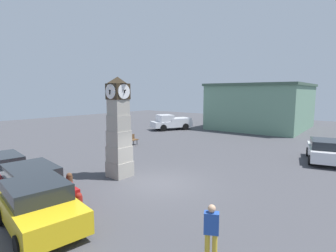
{
  "coord_description": "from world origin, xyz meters",
  "views": [
    {
      "loc": [
        8.48,
        -9.56,
        4.57
      ],
      "look_at": [
        -0.98,
        1.76,
        2.66
      ],
      "focal_mm": 28.0,
      "sensor_mm": 36.0,
      "label": 1
    }
  ],
  "objects_px": {
    "bollard_far_row": "(70,183)",
    "car_silver_hatch": "(326,151)",
    "car_navy_sedan": "(4,169)",
    "clock_tower": "(119,131)",
    "car_near_tower": "(33,183)",
    "pedestrian_near_bench": "(211,229)",
    "pickup_truck": "(171,122)",
    "bollard_near_tower": "(79,205)",
    "bollard_end_row": "(57,175)",
    "bollard_mid_row": "(71,193)",
    "car_by_building": "(39,205)",
    "bench": "(130,140)"
  },
  "relations": [
    {
      "from": "bollard_far_row",
      "to": "car_silver_hatch",
      "type": "distance_m",
      "value": 15.75
    },
    {
      "from": "bollard_far_row",
      "to": "car_navy_sedan",
      "type": "xyz_separation_m",
      "value": [
        -3.74,
        -1.43,
        0.25
      ]
    },
    {
      "from": "clock_tower",
      "to": "car_silver_hatch",
      "type": "relative_size",
      "value": 1.2
    },
    {
      "from": "car_near_tower",
      "to": "pedestrian_near_bench",
      "type": "relative_size",
      "value": 2.93
    },
    {
      "from": "car_silver_hatch",
      "to": "pickup_truck",
      "type": "xyz_separation_m",
      "value": [
        -17.36,
        5.24,
        0.15
      ]
    },
    {
      "from": "bollard_near_tower",
      "to": "car_navy_sedan",
      "type": "distance_m",
      "value": 6.2
    },
    {
      "from": "bollard_far_row",
      "to": "bollard_end_row",
      "type": "relative_size",
      "value": 0.88
    },
    {
      "from": "bollard_mid_row",
      "to": "pedestrian_near_bench",
      "type": "bearing_deg",
      "value": 4.61
    },
    {
      "from": "bollard_end_row",
      "to": "car_silver_hatch",
      "type": "distance_m",
      "value": 16.38
    },
    {
      "from": "bollard_far_row",
      "to": "car_by_building",
      "type": "distance_m",
      "value": 3.17
    },
    {
      "from": "bollard_far_row",
      "to": "car_by_building",
      "type": "relative_size",
      "value": 0.23
    },
    {
      "from": "car_by_building",
      "to": "car_near_tower",
      "type": "bearing_deg",
      "value": 160.9
    },
    {
      "from": "clock_tower",
      "to": "pedestrian_near_bench",
      "type": "xyz_separation_m",
      "value": [
        7.58,
        -3.13,
        -1.61
      ]
    },
    {
      "from": "bollard_mid_row",
      "to": "car_by_building",
      "type": "bearing_deg",
      "value": -60.79
    },
    {
      "from": "bollard_far_row",
      "to": "car_silver_hatch",
      "type": "bearing_deg",
      "value": 59.5
    },
    {
      "from": "pickup_truck",
      "to": "pedestrian_near_bench",
      "type": "distance_m",
      "value": 25.34
    },
    {
      "from": "car_near_tower",
      "to": "bench",
      "type": "relative_size",
      "value": 2.85
    },
    {
      "from": "bollard_far_row",
      "to": "car_silver_hatch",
      "type": "height_order",
      "value": "car_silver_hatch"
    },
    {
      "from": "car_navy_sedan",
      "to": "car_near_tower",
      "type": "relative_size",
      "value": 0.96
    },
    {
      "from": "car_near_tower",
      "to": "car_silver_hatch",
      "type": "distance_m",
      "value": 17.18
    },
    {
      "from": "car_by_building",
      "to": "bollard_mid_row",
      "type": "bearing_deg",
      "value": 119.21
    },
    {
      "from": "car_by_building",
      "to": "pickup_truck",
      "type": "xyz_separation_m",
      "value": [
        -11.51,
        21.12,
        0.13
      ]
    },
    {
      "from": "clock_tower",
      "to": "bollard_end_row",
      "type": "height_order",
      "value": "clock_tower"
    },
    {
      "from": "bollard_end_row",
      "to": "pickup_truck",
      "type": "distance_m",
      "value": 20.4
    },
    {
      "from": "clock_tower",
      "to": "pedestrian_near_bench",
      "type": "relative_size",
      "value": 3.36
    },
    {
      "from": "bollard_end_row",
      "to": "car_near_tower",
      "type": "bearing_deg",
      "value": -58.82
    },
    {
      "from": "car_silver_hatch",
      "to": "bollard_end_row",
      "type": "bearing_deg",
      "value": -124.56
    },
    {
      "from": "car_by_building",
      "to": "pedestrian_near_bench",
      "type": "distance_m",
      "value": 5.76
    },
    {
      "from": "bollard_near_tower",
      "to": "car_silver_hatch",
      "type": "distance_m",
      "value": 15.6
    },
    {
      "from": "bollard_near_tower",
      "to": "bollard_end_row",
      "type": "distance_m",
      "value": 3.89
    },
    {
      "from": "car_near_tower",
      "to": "bollard_far_row",
      "type": "bearing_deg",
      "value": 74.79
    },
    {
      "from": "car_near_tower",
      "to": "pickup_truck",
      "type": "xyz_separation_m",
      "value": [
        -8.98,
        20.24,
        0.18
      ]
    },
    {
      "from": "car_silver_hatch",
      "to": "pickup_truck",
      "type": "relative_size",
      "value": 0.85
    },
    {
      "from": "car_navy_sedan",
      "to": "car_silver_hatch",
      "type": "relative_size",
      "value": 1.0
    },
    {
      "from": "bollard_end_row",
      "to": "pickup_truck",
      "type": "xyz_separation_m",
      "value": [
        -8.06,
        18.74,
        0.39
      ]
    },
    {
      "from": "clock_tower",
      "to": "car_silver_hatch",
      "type": "xyz_separation_m",
      "value": [
        8.09,
        10.56,
        -1.75
      ]
    },
    {
      "from": "car_by_building",
      "to": "clock_tower",
      "type": "bearing_deg",
      "value": 112.92
    },
    {
      "from": "car_navy_sedan",
      "to": "car_silver_hatch",
      "type": "xyz_separation_m",
      "value": [
        11.74,
        15.0,
        0.05
      ]
    },
    {
      "from": "car_silver_hatch",
      "to": "bench",
      "type": "height_order",
      "value": "car_silver_hatch"
    },
    {
      "from": "bollard_far_row",
      "to": "pedestrian_near_bench",
      "type": "bearing_deg",
      "value": -0.91
    },
    {
      "from": "car_near_tower",
      "to": "pickup_truck",
      "type": "height_order",
      "value": "pickup_truck"
    },
    {
      "from": "clock_tower",
      "to": "car_by_building",
      "type": "relative_size",
      "value": 1.3
    },
    {
      "from": "pickup_truck",
      "to": "bench",
      "type": "relative_size",
      "value": 3.19
    },
    {
      "from": "bollard_near_tower",
      "to": "car_silver_hatch",
      "type": "height_order",
      "value": "car_silver_hatch"
    },
    {
      "from": "bollard_near_tower",
      "to": "car_by_building",
      "type": "bearing_deg",
      "value": -102.34
    },
    {
      "from": "bench",
      "to": "clock_tower",
      "type": "bearing_deg",
      "value": -45.46
    },
    {
      "from": "car_navy_sedan",
      "to": "pedestrian_near_bench",
      "type": "height_order",
      "value": "pedestrian_near_bench"
    },
    {
      "from": "bench",
      "to": "bollard_far_row",
      "type": "bearing_deg",
      "value": -56.41
    },
    {
      "from": "pedestrian_near_bench",
      "to": "bench",
      "type": "bearing_deg",
      "value": 145.94
    },
    {
      "from": "bollard_near_tower",
      "to": "bollard_mid_row",
      "type": "relative_size",
      "value": 0.96
    }
  ]
}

